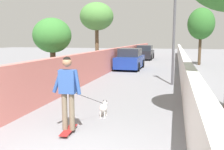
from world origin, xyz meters
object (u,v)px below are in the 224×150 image
tree_right_mid (201,24)px  car_near (130,59)px  skateboard (69,130)px  person_skateboarder (68,87)px  tree_left_distant (52,36)px  lamp_post (174,21)px  tree_left_far (97,17)px  dog (103,107)px  car_far (145,53)px

tree_right_mid → car_near: (-4.37, 5.30, -2.78)m
skateboard → person_skateboarder: (-0.00, -0.00, 1.06)m
tree_left_distant → person_skateboarder: bearing=-149.5°
lamp_post → skateboard: (-7.09, 2.33, -3.03)m
tree_left_far → dog: size_ratio=2.74×
tree_left_distant → car_near: 7.77m
skateboard → tree_left_distant: bearing=30.5°
car_near → tree_left_far: bearing=128.3°
lamp_post → car_near: 7.07m
skateboard → person_skateboarder: bearing=-161.6°
lamp_post → person_skateboarder: bearing=161.8°
person_skateboarder → tree_right_mid: bearing=-14.5°
lamp_post → person_skateboarder: lamp_post is taller
tree_right_mid → dog: tree_right_mid is taller
tree_right_mid → tree_left_distant: bearing=145.6°
car_near → person_skateboarder: bearing=-176.3°
dog → skateboard: bearing=162.4°
dog → lamp_post: bearing=-18.4°
tree_left_distant → skateboard: bearing=-149.5°
tree_left_distant → skateboard: 7.13m
tree_left_far → car_near: bearing=-51.7°
skateboard → car_near: (12.94, 0.84, 0.65)m
tree_right_mid → skateboard: 18.20m
lamp_post → dog: 6.59m
car_near → lamp_post: bearing=-151.5°
lamp_post → skateboard: bearing=161.8°
dog → car_far: 20.77m
skateboard → car_far: (22.15, 0.84, 0.65)m
lamp_post → dog: lamp_post is taller
tree_right_mid → dog: (-15.87, 4.01, -3.22)m
tree_left_far → tree_left_distant: size_ratio=1.45×
tree_right_mid → lamp_post: (-10.22, 2.13, -0.39)m
tree_left_far → skateboard: tree_left_far is taller
tree_right_mid → tree_left_far: size_ratio=1.03×
tree_left_far → tree_left_distant: (-5.50, 0.52, -1.35)m
lamp_post → dog: bearing=161.6°
tree_right_mid → car_far: (4.85, 5.30, -2.78)m
tree_left_distant → skateboard: (-5.81, -3.42, -2.32)m
tree_right_mid → tree_left_distant: size_ratio=1.49×
lamp_post → skateboard: lamp_post is taller
tree_left_distant → person_skateboarder: 6.86m
tree_left_far → person_skateboarder: 11.96m
car_far → skateboard: bearing=-177.8°
tree_left_far → tree_left_distant: bearing=174.6°
tree_right_mid → dog: 16.69m
lamp_post → car_far: (15.07, 3.18, -2.39)m
person_skateboarder → car_far: bearing=2.2°
tree_right_mid → tree_left_distant: (-11.50, 7.89, -1.11)m
person_skateboarder → dog: 1.73m
lamp_post → tree_left_far: bearing=51.2°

